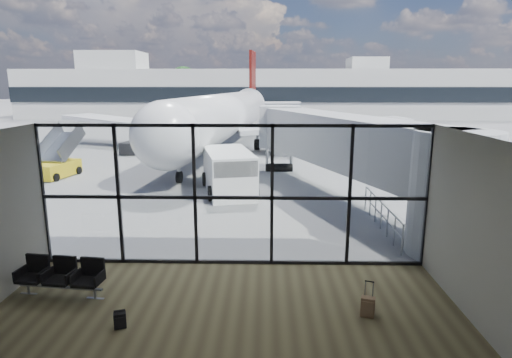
{
  "coord_description": "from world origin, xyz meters",
  "views": [
    {
      "loc": [
        0.99,
        -12.84,
        5.66
      ],
      "look_at": [
        0.64,
        3.0,
        2.13
      ],
      "focal_mm": 30.0,
      "sensor_mm": 36.0,
      "label": 1
    }
  ],
  "objects_px": {
    "backpack": "(120,320)",
    "service_van": "(229,172)",
    "mobile_stairs": "(55,167)",
    "seating_row": "(62,274)",
    "suitcase": "(368,307)",
    "belt_loader": "(135,146)",
    "airliner": "(227,115)"
  },
  "relations": [
    {
      "from": "service_van",
      "to": "mobile_stairs",
      "type": "height_order",
      "value": "mobile_stairs"
    },
    {
      "from": "backpack",
      "to": "service_van",
      "type": "relative_size",
      "value": 0.08
    },
    {
      "from": "seating_row",
      "to": "backpack",
      "type": "bearing_deg",
      "value": -31.31
    },
    {
      "from": "airliner",
      "to": "mobile_stairs",
      "type": "bearing_deg",
      "value": -120.79
    },
    {
      "from": "suitcase",
      "to": "airliner",
      "type": "bearing_deg",
      "value": 120.14
    },
    {
      "from": "mobile_stairs",
      "to": "service_van",
      "type": "bearing_deg",
      "value": -7.62
    },
    {
      "from": "seating_row",
      "to": "belt_loader",
      "type": "xyz_separation_m",
      "value": [
        -5.43,
        24.61,
        -0.0
      ]
    },
    {
      "from": "airliner",
      "to": "belt_loader",
      "type": "distance_m",
      "value": 8.55
    },
    {
      "from": "belt_loader",
      "to": "seating_row",
      "type": "bearing_deg",
      "value": -69.36
    },
    {
      "from": "backpack",
      "to": "suitcase",
      "type": "xyz_separation_m",
      "value": [
        5.97,
        0.63,
        0.07
      ]
    },
    {
      "from": "seating_row",
      "to": "mobile_stairs",
      "type": "distance_m",
      "value": 16.94
    },
    {
      "from": "belt_loader",
      "to": "mobile_stairs",
      "type": "distance_m",
      "value": 9.69
    },
    {
      "from": "suitcase",
      "to": "belt_loader",
      "type": "height_order",
      "value": "belt_loader"
    },
    {
      "from": "suitcase",
      "to": "airliner",
      "type": "height_order",
      "value": "airliner"
    },
    {
      "from": "backpack",
      "to": "belt_loader",
      "type": "height_order",
      "value": "belt_loader"
    },
    {
      "from": "backpack",
      "to": "suitcase",
      "type": "bearing_deg",
      "value": -12.22
    },
    {
      "from": "seating_row",
      "to": "service_van",
      "type": "distance_m",
      "value": 11.95
    },
    {
      "from": "airliner",
      "to": "service_van",
      "type": "bearing_deg",
      "value": -78.45
    },
    {
      "from": "airliner",
      "to": "backpack",
      "type": "bearing_deg",
      "value": -83.65
    },
    {
      "from": "seating_row",
      "to": "backpack",
      "type": "distance_m",
      "value": 2.69
    },
    {
      "from": "backpack",
      "to": "mobile_stairs",
      "type": "bearing_deg",
      "value": 101.64
    },
    {
      "from": "airliner",
      "to": "mobile_stairs",
      "type": "height_order",
      "value": "airliner"
    },
    {
      "from": "seating_row",
      "to": "belt_loader",
      "type": "bearing_deg",
      "value": 108.96
    },
    {
      "from": "backpack",
      "to": "suitcase",
      "type": "distance_m",
      "value": 6.0
    },
    {
      "from": "backpack",
      "to": "seating_row",
      "type": "bearing_deg",
      "value": 123.91
    },
    {
      "from": "suitcase",
      "to": "mobile_stairs",
      "type": "relative_size",
      "value": 0.23
    },
    {
      "from": "backpack",
      "to": "belt_loader",
      "type": "distance_m",
      "value": 27.31
    },
    {
      "from": "mobile_stairs",
      "to": "seating_row",
      "type": "bearing_deg",
      "value": -52.44
    },
    {
      "from": "service_van",
      "to": "backpack",
      "type": "bearing_deg",
      "value": -109.48
    },
    {
      "from": "suitcase",
      "to": "airliner",
      "type": "relative_size",
      "value": 0.02
    },
    {
      "from": "seating_row",
      "to": "airliner",
      "type": "height_order",
      "value": "airliner"
    },
    {
      "from": "belt_loader",
      "to": "mobile_stairs",
      "type": "xyz_separation_m",
      "value": [
        -2.13,
        -9.45,
        0.04
      ]
    }
  ]
}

